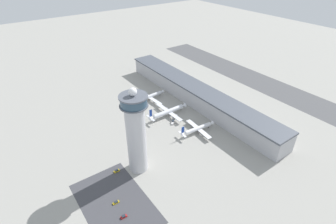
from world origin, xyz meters
The scene contains 13 objects.
ground_plane centered at (0.00, 0.00, 0.00)m, with size 1000.00×1000.00×0.00m, color #9E9B93.
terminal_building centered at (0.00, 70.00, 9.51)m, with size 215.97×25.00×18.82m.
runway_strip centered at (0.00, 167.87, 0.00)m, with size 323.96×44.00×0.01m, color #515154.
control_tower centered at (50.41, -29.61, 33.45)m, with size 18.98×18.98×67.38m.
parking_lot_surface centered at (69.75, -58.76, 0.00)m, with size 64.00×40.00×0.01m, color #424247.
airplane_gate_alpha centered at (-33.18, 31.75, 3.76)m, with size 41.17×40.86×11.70m.
airplane_gate_bravo centered at (4.65, 30.90, 4.42)m, with size 38.41×43.15×14.03m.
airplane_gate_charlie centered at (42.47, 36.18, 3.89)m, with size 33.03×35.25×11.77m.
service_truck_catering centered at (17.51, 26.98, 0.92)m, with size 6.48×6.93×2.66m.
service_truck_fuel centered at (-36.32, 9.53, 0.97)m, with size 2.65×8.14×2.80m.
car_black_suv centered at (44.39, -45.06, 0.56)m, with size 1.99×4.44×1.45m.
car_blue_compact centered at (82.51, -59.03, 0.60)m, with size 2.02×4.15×1.54m.
car_white_wagon centered at (70.05, -58.18, 0.53)m, with size 1.78×4.41×1.38m.
Camera 1 is at (181.39, -96.39, 141.20)m, focal length 28.00 mm.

